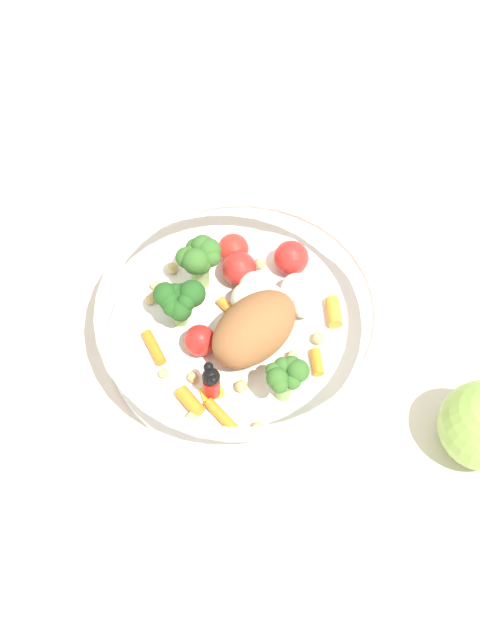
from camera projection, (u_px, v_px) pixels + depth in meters
ground_plane at (254, 350)px, 0.73m from camera, size 2.40×2.40×0.00m
food_container at (243, 315)px, 0.71m from camera, size 0.25×0.25×0.07m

